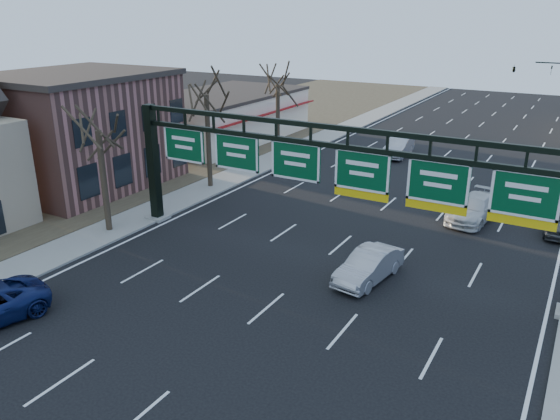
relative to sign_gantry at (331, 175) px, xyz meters
The scene contains 14 objects.
ground 9.24m from the sign_gantry, 91.15° to the right, with size 160.00×160.00×0.00m, color black.
sidewalk_left 18.24m from the sign_gantry, 137.20° to the left, with size 3.00×120.00×0.12m, color gray.
dirt_strip_left 28.25m from the sign_gantry, 154.50° to the left, with size 21.00×120.00×0.06m, color #473D2B.
lane_markings 12.86m from the sign_gantry, 90.76° to the left, with size 21.60×120.00×0.01m, color white.
sign_gantry is the anchor object (origin of this frame).
brick_block 21.87m from the sign_gantry, behind, with size 10.40×12.40×8.30m.
cream_strip 30.24m from the sign_gantry, 135.86° to the left, with size 10.90×18.40×4.70m.
tree_gantry 13.53m from the sign_gantry, 166.97° to the right, with size 3.60×3.60×8.48m.
tree_mid 15.08m from the sign_gantry, 151.63° to the left, with size 3.60×3.60×9.24m.
tree_far 21.57m from the sign_gantry, 127.32° to the left, with size 3.60×3.60×8.86m.
traffic_signal_mast 47.33m from the sign_gantry, 83.29° to the left, with size 10.16×0.54×7.00m.
car_silver_sedan 4.89m from the sign_gantry, 23.50° to the right, with size 1.58×4.54×1.50m, color #9FA0A4.
car_white_wagon 11.86m from the sign_gantry, 60.94° to the left, with size 2.18×5.36×1.55m, color silver.
car_silver_distant 23.52m from the sign_gantry, 99.50° to the left, with size 1.73×4.97×1.64m, color #A7A6AB.
Camera 1 is at (11.09, -16.03, 12.36)m, focal length 35.00 mm.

